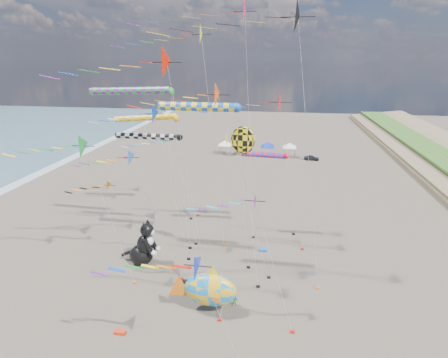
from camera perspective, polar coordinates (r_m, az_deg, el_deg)
delta_kite_0 at (r=40.34m, az=0.08°, el=25.45°), size 14.88×2.76×27.76m
delta_kite_1 at (r=28.98m, az=-12.55°, el=17.74°), size 13.94×2.61×22.77m
delta_kite_2 at (r=30.35m, az=12.72°, el=24.33°), size 14.56×3.04×26.41m
delta_kite_3 at (r=38.55m, az=-6.67°, el=22.02°), size 12.12×2.21×25.13m
delta_kite_4 at (r=26.38m, az=2.51°, el=-5.06°), size 9.13×1.77×12.12m
delta_kite_5 at (r=34.29m, az=-22.91°, el=4.99°), size 11.35×2.40×15.64m
delta_kite_6 at (r=37.93m, az=7.94°, el=12.16°), size 12.49×2.71×18.76m
delta_kite_7 at (r=41.95m, az=-18.17°, el=-1.44°), size 9.36×1.62×8.80m
delta_kite_8 at (r=36.10m, az=-11.56°, el=9.69°), size 9.64×2.21×17.38m
delta_kite_9 at (r=31.78m, az=0.37°, el=13.34°), size 11.81×2.44×19.95m
delta_kite_10 at (r=22.42m, az=-4.48°, el=-14.06°), size 9.39×1.95×10.75m
delta_kite_11 at (r=48.73m, az=-9.84°, el=5.77°), size 9.77×1.80×11.88m
delta_kite_12 at (r=33.98m, az=-15.46°, el=2.94°), size 9.71×1.73×13.85m
windsock_0 at (r=33.88m, az=-3.59°, el=11.57°), size 9.24×0.91×17.74m
windsock_1 at (r=39.08m, az=-14.61°, el=13.66°), size 10.71×0.83×18.81m
windsock_2 at (r=42.78m, az=7.04°, el=3.83°), size 7.10×0.72×10.90m
windsock_3 at (r=47.40m, az=-12.14°, el=9.67°), size 9.96×0.82×14.66m
windsock_4 at (r=40.39m, az=-11.84°, el=6.72°), size 9.11×0.71×13.68m
angelfish_kite at (r=32.55m, az=2.74°, el=6.13°), size 3.74×3.02×15.79m
cat_inflatable at (r=39.71m, az=-13.16°, el=-10.00°), size 4.17×2.46×5.33m
fish_inflatable at (r=32.31m, az=-2.37°, el=-17.59°), size 6.37×2.42×4.78m
person_adult at (r=35.30m, az=-3.91°, el=-16.92°), size 0.79×0.79×1.85m
child_green at (r=33.96m, az=1.82°, el=-19.23°), size 0.68×0.59×1.20m
child_blue at (r=36.43m, az=-4.72°, el=-16.50°), size 0.58×0.55×0.97m
kite_bag_1 at (r=32.80m, az=-16.59°, el=-22.87°), size 0.90×0.44×0.30m
kite_bag_2 at (r=42.41m, az=6.35°, el=-11.47°), size 0.90×0.44×0.30m
kite_bag_3 at (r=37.17m, az=-6.15°, el=-16.37°), size 0.90×0.44×0.30m
tent_row at (r=81.49m, az=5.40°, el=5.98°), size 19.20×4.20×3.80m
parked_car at (r=80.38m, az=14.09°, el=3.39°), size 3.38×1.54×1.12m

